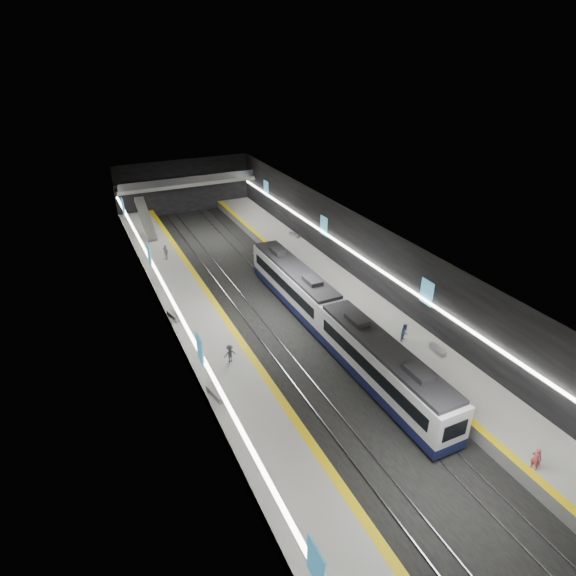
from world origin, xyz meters
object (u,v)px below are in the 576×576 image
bench_left_far (174,316)px  train (332,318)px  passenger_right_b (405,332)px  passenger_left_b (230,354)px  bench_left_near (216,394)px  passenger_right_a (536,459)px  bench_right_far (294,235)px  passenger_left_a (166,252)px  bench_right_near (438,350)px  escalator (146,219)px

bench_left_far → train: bearing=-44.7°
passenger_right_b → passenger_left_b: passenger_right_b is taller
bench_left_near → passenger_right_a: (15.05, -14.31, 0.55)m
bench_left_near → bench_left_far: size_ratio=0.99×
bench_right_far → passenger_left_a: size_ratio=0.94×
bench_right_near → passenger_right_b: (-1.45, 2.54, 0.59)m
bench_right_near → passenger_left_b: size_ratio=1.10×
bench_left_near → passenger_left_b: bearing=44.5°
bench_left_near → passenger_left_b: size_ratio=1.29×
bench_left_near → passenger_right_b: size_ratio=1.24×
passenger_right_a → passenger_left_b: 21.91m
train → passenger_right_b: size_ratio=18.93×
train → passenger_left_a: (-9.67, 21.37, -0.30)m
bench_left_near → bench_left_far: (-0.14, 11.97, 0.00)m
bench_right_far → passenger_left_a: passenger_left_a is taller
bench_left_far → passenger_left_a: passenger_left_a is taller
bench_left_far → passenger_right_b: bearing=-46.9°
passenger_right_b → passenger_left_b: (-14.29, 3.42, -0.03)m
train → bench_left_near: train is taller
train → bench_left_near: size_ratio=15.30×
bench_right_near → passenger_right_b: passenger_right_b is taller
bench_left_near → bench_left_far: 11.97m
escalator → passenger_left_b: escalator is taller
bench_left_far → bench_left_near: bearing=-100.8°
passenger_right_a → passenger_left_b: passenger_right_a is taller
passenger_right_a → passenger_left_a: bearing=-3.1°
bench_right_far → passenger_right_a: 40.00m
escalator → bench_right_far: (16.82, -9.56, -1.69)m
passenger_right_b → passenger_right_a: bearing=-125.7°
passenger_right_a → passenger_right_b: 14.47m
bench_left_far → passenger_right_b: 20.52m
escalator → bench_right_near: 40.92m
passenger_right_a → passenger_right_b: bearing=-27.1°
train → bench_left_far: bearing=146.7°
escalator → bench_left_near: escalator is taller
passenger_right_a → bench_left_near: bearing=25.4°
passenger_left_b → passenger_left_a: bearing=-96.9°
train → bench_right_far: train is taller
escalator → passenger_left_a: size_ratio=4.47×
passenger_right_b → bench_right_near: bearing=-90.0°
passenger_left_a → passenger_left_b: size_ratio=1.17×
train → bench_left_near: 12.58m
bench_right_far → passenger_left_b: passenger_left_b is taller
passenger_right_a → train: bearing=-11.2°
bench_left_far → passenger_left_a: 13.70m
escalator → bench_left_near: bearing=-93.0°
passenger_right_a → bench_right_near: bearing=-35.1°
train → escalator: bearing=107.9°
bench_left_near → passenger_left_a: (2.19, 25.45, 0.65)m
escalator → train: bearing=-72.1°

